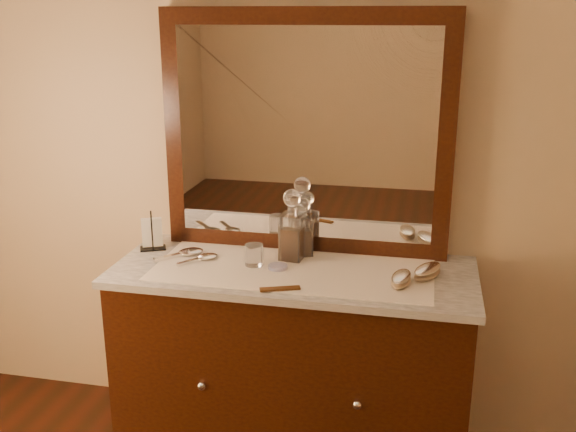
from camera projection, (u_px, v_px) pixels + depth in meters
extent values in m
plane|color=tan|center=(308.00, 120.00, 2.72)|extent=(4.50, 4.50, 0.00)
cube|color=black|center=(293.00, 366.00, 2.74)|extent=(1.40, 0.55, 0.82)
sphere|color=silver|center=(202.00, 386.00, 2.52)|extent=(0.04, 0.04, 0.04)
sphere|color=silver|center=(357.00, 405.00, 2.40)|extent=(0.04, 0.04, 0.04)
cube|color=white|center=(293.00, 272.00, 2.61)|extent=(1.44, 0.59, 0.03)
cube|color=black|center=(306.00, 134.00, 2.69)|extent=(1.20, 0.08, 1.00)
cube|color=white|center=(304.00, 135.00, 2.66)|extent=(1.06, 0.01, 0.86)
cube|color=white|center=(292.00, 270.00, 2.59)|extent=(1.10, 0.45, 0.00)
cylinder|color=white|center=(278.00, 267.00, 2.60)|extent=(0.09, 0.09, 0.01)
cube|color=brown|center=(280.00, 289.00, 2.40)|extent=(0.15, 0.08, 0.01)
cube|color=black|center=(153.00, 248.00, 2.83)|extent=(0.13, 0.10, 0.01)
cylinder|color=black|center=(152.00, 233.00, 2.77)|extent=(0.01, 0.01, 0.16)
cylinder|color=black|center=(152.00, 229.00, 2.83)|extent=(0.01, 0.01, 0.16)
cube|color=white|center=(152.00, 232.00, 2.80)|extent=(0.09, 0.07, 0.13)
cube|color=brown|center=(292.00, 243.00, 2.68)|extent=(0.08, 0.08, 0.13)
cube|color=white|center=(292.00, 237.00, 2.68)|extent=(0.10, 0.10, 0.19)
cylinder|color=white|center=(292.00, 211.00, 2.64)|extent=(0.04, 0.04, 0.03)
sphere|color=white|center=(292.00, 198.00, 2.63)|extent=(0.08, 0.08, 0.07)
cube|color=brown|center=(303.00, 242.00, 2.73)|extent=(0.08, 0.08, 0.11)
cube|color=white|center=(303.00, 236.00, 2.73)|extent=(0.10, 0.10, 0.16)
cylinder|color=white|center=(303.00, 215.00, 2.70)|extent=(0.04, 0.04, 0.03)
sphere|color=white|center=(303.00, 205.00, 2.69)|extent=(0.08, 0.08, 0.06)
ellipsoid|color=#9D8160|center=(401.00, 281.00, 2.44)|extent=(0.09, 0.16, 0.02)
ellipsoid|color=silver|center=(401.00, 276.00, 2.44)|extent=(0.09, 0.16, 0.02)
ellipsoid|color=#9D8160|center=(427.00, 274.00, 2.51)|extent=(0.14, 0.18, 0.03)
ellipsoid|color=silver|center=(428.00, 269.00, 2.50)|extent=(0.14, 0.18, 0.03)
ellipsoid|color=silver|center=(191.00, 251.00, 2.76)|extent=(0.14, 0.14, 0.02)
cube|color=silver|center=(169.00, 257.00, 2.70)|extent=(0.11, 0.12, 0.01)
ellipsoid|color=silver|center=(207.00, 256.00, 2.70)|extent=(0.11, 0.12, 0.02)
cube|color=silver|center=(190.00, 262.00, 2.66)|extent=(0.09, 0.11, 0.01)
cylinder|color=white|center=(254.00, 255.00, 2.62)|extent=(0.08, 0.08, 0.09)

